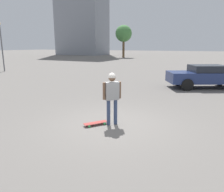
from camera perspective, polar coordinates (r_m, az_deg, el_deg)
name	(u,v)px	position (r m, az deg, el deg)	size (l,w,h in m)	color
ground_plane	(112,124)	(7.54, 0.00, -7.41)	(220.00, 220.00, 0.00)	slate
person	(112,92)	(7.23, 0.00, 0.94)	(0.47, 0.49, 1.77)	#38476B
skateboard	(96,123)	(7.47, -4.30, -7.06)	(0.66, 0.79, 0.09)	#A5332D
car_parked_near	(205,76)	(15.06, 23.22, 4.88)	(4.87, 3.71, 1.44)	navy
tree_distant	(124,34)	(50.28, 3.06, 15.92)	(3.64, 3.64, 7.07)	brown
lamp_post	(1,43)	(25.60, -26.91, 12.34)	(0.28, 0.28, 4.93)	#59595E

